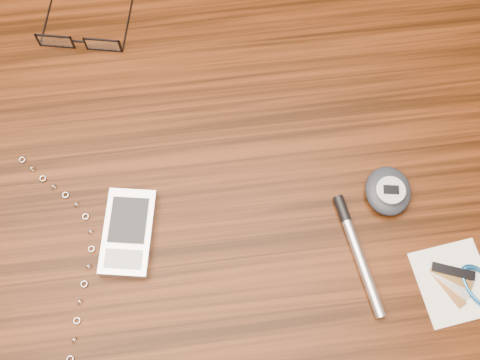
# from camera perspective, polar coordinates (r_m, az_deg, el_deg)

# --- Properties ---
(ground) EXTENTS (3.80, 3.80, 0.00)m
(ground) POSITION_cam_1_polar(r_m,az_deg,el_deg) (1.45, -2.60, -11.72)
(ground) COLOR #472814
(ground) RESTS_ON ground
(desk) EXTENTS (1.00, 0.70, 0.75)m
(desk) POSITION_cam_1_polar(r_m,az_deg,el_deg) (0.82, -4.51, -3.86)
(desk) COLOR #3C1A09
(desk) RESTS_ON ground
(eyeglasses) EXTENTS (0.13, 0.14, 0.02)m
(eyeglasses) POSITION_cam_1_polar(r_m,az_deg,el_deg) (0.84, -14.91, 12.78)
(eyeglasses) COLOR black
(eyeglasses) RESTS_ON desk
(pda_phone) EXTENTS (0.07, 0.11, 0.02)m
(pda_phone) POSITION_cam_1_polar(r_m,az_deg,el_deg) (0.71, -10.56, -4.90)
(pda_phone) COLOR #BCBDC1
(pda_phone) RESTS_ON desk
(pedometer) EXTENTS (0.06, 0.07, 0.03)m
(pedometer) POSITION_cam_1_polar(r_m,az_deg,el_deg) (0.73, 13.88, -1.01)
(pedometer) COLOR #1E222A
(pedometer) RESTS_ON desk
(notepad_keys) EXTENTS (0.11, 0.10, 0.01)m
(notepad_keys) POSITION_cam_1_polar(r_m,az_deg,el_deg) (0.73, 20.79, -9.28)
(notepad_keys) COLOR silver
(notepad_keys) RESTS_ON desk
(silver_pen) EXTENTS (0.03, 0.15, 0.01)m
(silver_pen) POSITION_cam_1_polar(r_m,az_deg,el_deg) (0.71, 10.87, -6.10)
(silver_pen) COLOR silver
(silver_pen) RESTS_ON desk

